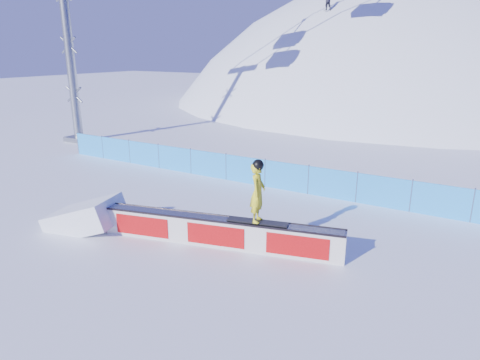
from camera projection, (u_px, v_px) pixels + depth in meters
The scene contains 6 objects.
ground at pixel (183, 215), 15.48m from camera, with size 160.00×160.00×0.00m, color white.
snow_hill at pixel (389, 241), 55.32m from camera, with size 64.00×64.00×64.00m.
safety_fence at pixel (245, 170), 19.01m from camera, with size 22.05×0.05×1.30m.
rail_box at pixel (218, 232), 12.95m from camera, with size 7.47×2.29×0.91m.
snow_ramp at pixel (86, 227), 14.40m from camera, with size 2.33×1.55×0.87m, color white, non-canonical shape.
snowboarder at pixel (258, 192), 12.20m from camera, with size 1.84×0.74×1.89m.
Camera 1 is at (9.12, -11.38, 5.73)m, focal length 32.00 mm.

